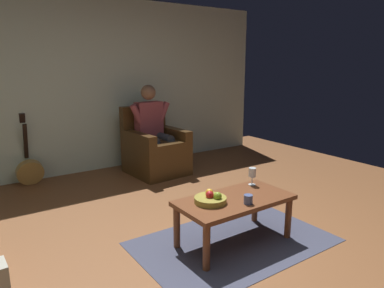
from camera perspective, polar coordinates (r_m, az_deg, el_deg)
The scene contains 10 objects.
ground_plane at distance 3.16m, azimuth 5.60°, elevation -17.41°, with size 7.31×7.31×0.00m, color brown.
wall_back at distance 5.46m, azimuth -15.35°, elevation 9.00°, with size 5.84×0.06×2.53m, color silver.
rug at distance 3.36m, azimuth 6.70°, elevation -15.34°, with size 1.74×1.13×0.01m, color #404357.
armchair at distance 5.24m, azimuth -6.04°, elevation -1.06°, with size 0.78×0.87×0.97m.
person_seated at distance 5.20m, azimuth -6.34°, elevation 2.93°, with size 0.66×0.57×1.29m.
coffee_table at distance 3.21m, azimuth 6.87°, elevation -9.68°, with size 1.05×0.54×0.43m.
guitar at distance 5.20m, azimuth -24.68°, elevation -3.72°, with size 0.34×0.30×0.95m.
wine_glass_near at distance 3.50m, azimuth 9.69°, elevation -4.71°, with size 0.07×0.07×0.17m.
fruit_bowl at distance 3.06m, azimuth 3.04°, elevation -8.80°, with size 0.28×0.28×0.11m.
candle_jar at distance 3.07m, azimuth 9.04°, elevation -8.80°, with size 0.08×0.08×0.08m, color #4C5C8C.
Camera 1 is at (1.76, 2.08, 1.59)m, focal length 33.11 mm.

